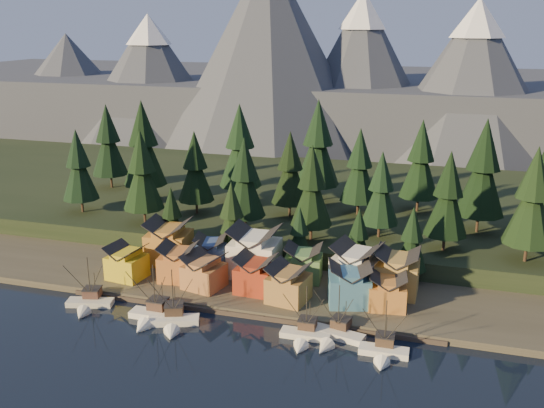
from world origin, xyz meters
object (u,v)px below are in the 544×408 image
(boat_2, at_px, (173,315))
(house_front_0, at_px, (127,261))
(boat_1, at_px, (151,309))
(boat_6, at_px, (384,346))
(house_front_1, at_px, (178,261))
(boat_0, at_px, (88,298))
(boat_5, at_px, (334,330))
(house_back_1, at_px, (211,252))
(boat_4, at_px, (304,330))
(house_back_0, at_px, (169,241))

(boat_2, height_order, house_front_0, boat_2)
(boat_1, bearing_deg, house_front_0, 133.38)
(boat_6, bearing_deg, house_front_1, 158.57)
(boat_2, relative_size, house_front_1, 1.40)
(boat_6, bearing_deg, boat_2, 179.22)
(boat_0, xyz_separation_m, house_front_1, (13.77, 15.98, 3.64))
(boat_1, distance_m, boat_5, 37.28)
(house_front_0, xyz_separation_m, house_back_1, (16.44, 10.67, 0.14))
(boat_4, distance_m, boat_6, 15.30)
(boat_6, height_order, house_back_0, house_back_0)
(house_front_0, distance_m, house_back_0, 12.59)
(house_front_0, bearing_deg, boat_6, -6.86)
(boat_1, relative_size, boat_2, 1.01)
(boat_1, xyz_separation_m, boat_5, (37.17, 2.88, -0.40))
(house_front_1, bearing_deg, boat_6, -27.33)
(boat_1, relative_size, house_back_1, 1.47)
(boat_1, height_order, boat_2, boat_1)
(boat_2, bearing_deg, boat_6, -19.54)
(boat_4, height_order, boat_5, boat_5)
(boat_6, height_order, house_front_1, boat_6)
(boat_2, bearing_deg, house_front_1, 91.40)
(boat_6, xyz_separation_m, house_back_0, (-55.29, 26.85, 4.88))
(boat_0, xyz_separation_m, boat_5, (52.78, 1.42, -0.19))
(boat_1, height_order, boat_4, boat_1)
(boat_2, height_order, boat_4, boat_2)
(boat_5, xyz_separation_m, house_front_1, (-39.01, 14.55, 3.84))
(boat_4, relative_size, house_back_0, 1.07)
(boat_6, relative_size, house_front_1, 1.29)
(boat_2, bearing_deg, boat_5, -13.02)
(house_back_0, xyz_separation_m, house_back_1, (11.18, -0.66, -1.39))
(house_back_0, bearing_deg, boat_2, -68.21)
(boat_5, bearing_deg, boat_4, -148.40)
(boat_1, distance_m, house_front_0, 20.34)
(boat_2, height_order, boat_5, boat_2)
(house_front_0, bearing_deg, house_front_1, 20.19)
(boat_0, distance_m, boat_4, 47.36)
(boat_2, xyz_separation_m, house_back_1, (-2.43, 26.35, 3.33))
(house_back_1, bearing_deg, boat_4, -52.09)
(boat_2, height_order, house_back_1, boat_2)
(boat_2, bearing_deg, house_front_0, 120.52)
(house_front_0, height_order, house_back_1, house_back_1)
(boat_4, bearing_deg, house_back_1, 139.08)
(boat_4, xyz_separation_m, house_front_0, (-45.36, 13.72, 3.45))
(boat_0, height_order, house_back_1, boat_0)
(house_front_0, relative_size, house_back_0, 0.82)
(house_back_1, bearing_deg, boat_0, -139.48)
(boat_6, relative_size, house_back_1, 1.34)
(house_front_0, bearing_deg, boat_5, -5.68)
(boat_5, relative_size, boat_6, 1.05)
(house_front_0, distance_m, house_front_1, 12.08)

